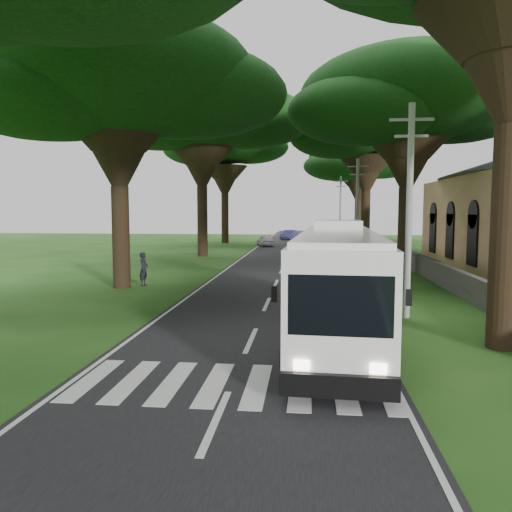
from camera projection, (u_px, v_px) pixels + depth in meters
name	position (u px, v px, depth m)	size (l,w,h in m)	color
ground	(243.00, 360.00, 13.62)	(140.00, 140.00, 0.00)	#1B4914
road	(285.00, 263.00, 38.38)	(8.00, 120.00, 0.04)	black
crosswalk	(232.00, 386.00, 11.64)	(8.00, 3.00, 0.01)	silver
property_wall	(407.00, 258.00, 36.40)	(0.35, 50.00, 1.20)	#383533
pole_near	(409.00, 207.00, 18.61)	(1.60, 0.24, 8.00)	gray
pole_mid	(357.00, 209.00, 38.41)	(1.60, 0.24, 8.00)	gray
pole_far	(340.00, 209.00, 58.22)	(1.60, 0.24, 8.00)	gray
tree_l_mida	(117.00, 81.00, 25.34)	(14.35, 14.35, 13.80)	black
tree_l_midb	(201.00, 112.00, 42.95)	(16.05, 16.05, 16.01)	black
tree_l_far	(225.00, 143.00, 60.90)	(12.96, 12.96, 15.18)	black
tree_r_mida	(408.00, 99.00, 31.57)	(13.84, 13.84, 14.17)	black
tree_r_midb	(367.00, 129.00, 49.36)	(13.88, 13.88, 15.18)	black
tree_r_far	(359.00, 159.00, 67.19)	(13.57, 13.57, 13.92)	black
coach_bus	(338.00, 281.00, 15.78)	(3.17, 11.69, 3.41)	white
distant_car_a	(266.00, 240.00, 56.16)	(1.46, 3.64, 1.24)	#A6A5AA
distant_car_b	(289.00, 235.00, 68.27)	(1.39, 3.98, 1.31)	navy
distant_car_c	(316.00, 232.00, 78.02)	(1.68, 4.12, 1.20)	maroon
pedestrian	(144.00, 269.00, 26.84)	(0.66, 0.44, 1.82)	black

